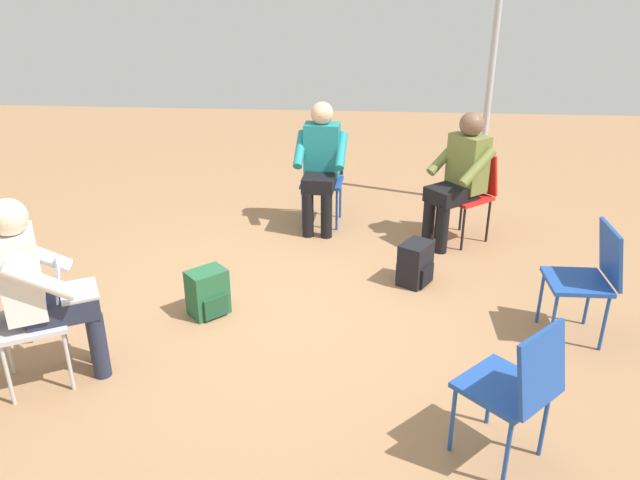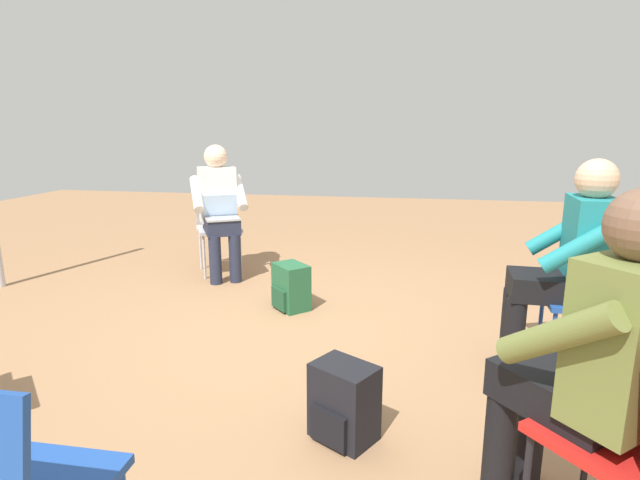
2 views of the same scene
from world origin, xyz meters
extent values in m
plane|color=#99704C|center=(0.00, 0.00, 0.00)|extent=(14.00, 14.00, 0.00)
cube|color=#1E4799|center=(-1.48, -1.32, 0.43)|extent=(0.57, 0.57, 0.03)
cylinder|color=#1E4799|center=(-1.48, -1.08, 0.21)|extent=(0.02, 0.02, 0.42)
cylinder|color=#1E4799|center=(-1.24, -1.32, 0.21)|extent=(0.02, 0.02, 0.42)
cylinder|color=#1E4799|center=(-1.72, -1.32, 0.21)|extent=(0.02, 0.02, 0.42)
cylinder|color=#1E4799|center=(-1.48, -1.56, 0.21)|extent=(0.02, 0.02, 0.42)
cube|color=#1E4799|center=(-1.61, -1.46, 0.65)|extent=(0.34, 0.33, 0.40)
cube|color=#1E4799|center=(1.73, -0.14, 0.43)|extent=(0.42, 0.42, 0.03)
cylinder|color=#1E4799|center=(1.55, -0.30, 0.21)|extent=(0.02, 0.02, 0.42)
cylinder|color=#1E4799|center=(1.57, 0.04, 0.21)|extent=(0.02, 0.02, 0.42)
cylinder|color=#1E4799|center=(1.89, -0.32, 0.21)|extent=(0.02, 0.02, 0.42)
cylinder|color=#1E4799|center=(1.91, 0.02, 0.21)|extent=(0.02, 0.02, 0.42)
cube|color=#1E4799|center=(1.92, -0.15, 0.65)|extent=(0.11, 0.38, 0.40)
cube|color=#B7B7BC|center=(-1.06, 1.44, 0.43)|extent=(0.54, 0.54, 0.03)
cylinder|color=#B7B7BC|center=(-0.83, 1.37, 0.21)|extent=(0.02, 0.02, 0.42)
cylinder|color=#B7B7BC|center=(-1.13, 1.21, 0.21)|extent=(0.02, 0.02, 0.42)
cylinder|color=#B7B7BC|center=(-0.99, 1.67, 0.21)|extent=(0.02, 0.02, 0.42)
cylinder|color=#B7B7BC|center=(-1.29, 1.51, 0.21)|extent=(0.02, 0.02, 0.42)
cube|color=red|center=(1.40, -1.50, 0.43)|extent=(0.56, 0.56, 0.03)
cylinder|color=black|center=(1.16, -1.48, 0.21)|extent=(0.02, 0.02, 0.42)
cylinder|color=black|center=(1.42, -1.26, 0.21)|extent=(0.02, 0.02, 0.42)
cylinder|color=black|center=(1.38, -1.74, 0.21)|extent=(0.02, 0.02, 0.42)
cylinder|color=black|center=(1.64, -1.52, 0.21)|extent=(0.02, 0.02, 0.42)
cube|color=red|center=(1.52, -1.65, 0.65)|extent=(0.35, 0.31, 0.40)
cube|color=#1E4799|center=(-0.25, -2.05, 0.43)|extent=(0.40, 0.40, 0.03)
cylinder|color=#1E4799|center=(-0.42, -1.88, 0.21)|extent=(0.02, 0.02, 0.42)
cylinder|color=#1E4799|center=(-0.08, -1.88, 0.21)|extent=(0.02, 0.02, 0.42)
cylinder|color=#1E4799|center=(-0.42, -2.22, 0.21)|extent=(0.02, 0.02, 0.42)
cylinder|color=#1E4799|center=(-0.08, -2.22, 0.21)|extent=(0.02, 0.02, 0.42)
cube|color=#1E4799|center=(-0.25, -2.24, 0.65)|extent=(0.38, 0.10, 0.40)
cylinder|color=#23283D|center=(-0.81, 1.17, 0.23)|extent=(0.11, 0.11, 0.45)
cylinder|color=#23283D|center=(-0.97, 1.08, 0.23)|extent=(0.11, 0.11, 0.45)
cube|color=#23283D|center=(-0.97, 1.27, 0.51)|extent=(0.47, 0.51, 0.14)
cube|color=silver|center=(-1.06, 1.44, 0.77)|extent=(0.40, 0.36, 0.52)
sphere|color=beige|center=(-1.06, 1.44, 1.13)|extent=(0.22, 0.22, 0.22)
cylinder|color=silver|center=(-0.84, 1.45, 0.80)|extent=(0.27, 0.39, 0.31)
cylinder|color=silver|center=(-1.19, 1.26, 0.80)|extent=(0.27, 0.39, 0.31)
cube|color=#9EA0A5|center=(-0.91, 1.18, 0.59)|extent=(0.37, 0.34, 0.02)
cube|color=#B2D1F2|center=(-0.97, 1.27, 0.70)|extent=(0.29, 0.19, 0.20)
cylinder|color=black|center=(1.10, -1.28, 0.23)|extent=(0.11, 0.11, 0.45)
cylinder|color=black|center=(1.24, -1.17, 0.23)|extent=(0.11, 0.11, 0.45)
cube|color=black|center=(1.28, -1.36, 0.51)|extent=(0.50, 0.51, 0.14)
cube|color=olive|center=(1.40, -1.50, 0.77)|extent=(0.40, 0.39, 0.52)
sphere|color=brown|center=(1.40, -1.50, 1.13)|extent=(0.22, 0.22, 0.22)
cylinder|color=olive|center=(1.18, -1.55, 0.80)|extent=(0.32, 0.36, 0.31)
cylinder|color=olive|center=(1.49, -1.30, 0.80)|extent=(0.32, 0.36, 0.31)
cylinder|color=black|center=(1.37, -0.21, 0.23)|extent=(0.11, 0.11, 0.45)
cylinder|color=black|center=(1.38, -0.03, 0.23)|extent=(0.11, 0.11, 0.45)
cube|color=black|center=(1.54, -0.13, 0.51)|extent=(0.44, 0.32, 0.14)
cube|color=teal|center=(1.73, -0.14, 0.77)|extent=(0.24, 0.35, 0.52)
sphere|color=#DBAD89|center=(1.73, -0.14, 1.13)|extent=(0.22, 0.22, 0.22)
cylinder|color=teal|center=(1.62, -0.33, 0.80)|extent=(0.40, 0.11, 0.31)
cylinder|color=teal|center=(1.64, 0.07, 0.80)|extent=(0.40, 0.11, 0.31)
cube|color=#235B38|center=(-0.14, 0.58, 0.18)|extent=(0.34, 0.34, 0.36)
cube|color=#1C492C|center=(-0.14, 0.58, 0.10)|extent=(0.32, 0.31, 0.16)
cube|color=black|center=(0.48, -1.00, 0.18)|extent=(0.34, 0.32, 0.36)
cube|color=black|center=(0.48, -1.00, 0.10)|extent=(0.30, 0.32, 0.16)
cylinder|color=#B2B2B7|center=(2.46, -1.82, 1.26)|extent=(0.07, 0.07, 2.52)
camera|label=1|loc=(-4.18, -0.58, 2.45)|focal=35.00mm
camera|label=2|loc=(0.73, -3.04, 1.41)|focal=28.00mm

